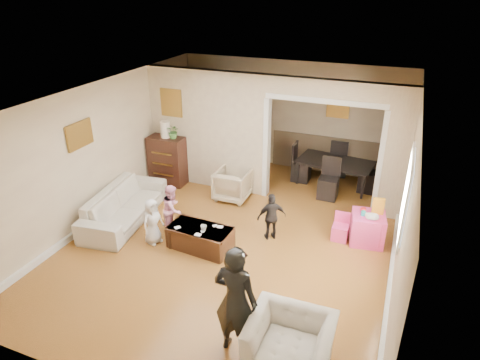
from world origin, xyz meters
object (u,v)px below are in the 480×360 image
at_px(play_table, 367,228).
at_px(armchair_back, 233,185).
at_px(table_lamp, 165,129).
at_px(cyan_cup, 363,213).
at_px(child_kneel_b, 173,209).
at_px(coffee_table, 200,238).
at_px(dresser, 168,160).
at_px(child_kneel_a, 153,222).
at_px(sofa, 124,205).
at_px(armchair_front, 290,344).
at_px(child_toddler, 272,217).
at_px(dining_table, 334,174).
at_px(coffee_cup, 204,228).
at_px(adult_person, 236,301).

bearing_deg(play_table, armchair_back, 167.45).
relative_size(table_lamp, cyan_cup, 4.50).
distance_m(table_lamp, child_kneel_b, 2.28).
relative_size(table_lamp, coffee_table, 0.33).
bearing_deg(dresser, child_kneel_b, -57.15).
height_order(armchair_back, child_kneel_a, child_kneel_a).
relative_size(sofa, armchair_back, 3.06).
height_order(armchair_front, play_table, armchair_front).
relative_size(dresser, table_lamp, 3.09).
bearing_deg(dresser, child_toddler, -24.79).
xyz_separation_m(sofa, play_table, (4.46, 0.96, -0.04)).
relative_size(coffee_table, dining_table, 0.66).
relative_size(table_lamp, child_kneel_a, 0.42).
distance_m(dresser, coffee_cup, 2.90).
relative_size(sofa, dresser, 1.95).
bearing_deg(armchair_back, armchair_front, 121.27).
xyz_separation_m(coffee_table, dining_table, (1.69, 3.36, 0.09)).
bearing_deg(dining_table, child_toddler, -96.48).
bearing_deg(play_table, coffee_cup, -152.52).
xyz_separation_m(play_table, cyan_cup, (-0.10, -0.05, 0.31)).
xyz_separation_m(dresser, cyan_cup, (4.42, -0.86, 0.03)).
bearing_deg(child_toddler, play_table, 163.82).
distance_m(coffee_cup, child_kneel_b, 0.87).
bearing_deg(cyan_cup, child_kneel_b, -164.04).
bearing_deg(dining_table, child_kneel_a, -118.65).
relative_size(armchair_front, dining_table, 0.61).
relative_size(armchair_back, coffee_cup, 6.80).
distance_m(table_lamp, child_kneel_a, 2.61).
height_order(sofa, child_kneel_a, child_kneel_a).
bearing_deg(dresser, armchair_front, -44.58).
relative_size(armchair_front, child_toddler, 1.12).
xyz_separation_m(coffee_cup, child_kneel_b, (-0.80, 0.35, 0.02)).
relative_size(coffee_table, child_kneel_b, 1.15).
xyz_separation_m(armchair_front, dresser, (-3.97, 3.91, 0.23)).
relative_size(table_lamp, play_table, 0.64).
bearing_deg(table_lamp, play_table, -10.16).
bearing_deg(child_kneel_b, child_toddler, -90.04).
height_order(dining_table, child_kneel_a, child_kneel_a).
distance_m(dresser, cyan_cup, 4.50).
distance_m(child_kneel_a, child_kneel_b, 0.48).
xyz_separation_m(dresser, child_toddler, (2.91, -1.34, -0.11)).
xyz_separation_m(sofa, adult_person, (3.22, -2.16, 0.46)).
bearing_deg(table_lamp, cyan_cup, -11.01).
bearing_deg(dresser, table_lamp, 0.00).
distance_m(dresser, table_lamp, 0.74).
distance_m(armchair_back, coffee_table, 1.93).
relative_size(table_lamp, child_kneel_b, 0.38).
distance_m(dresser, child_kneel_a, 2.46).
bearing_deg(child_toddler, cyan_cup, 163.24).
relative_size(adult_person, child_kneel_a, 1.81).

